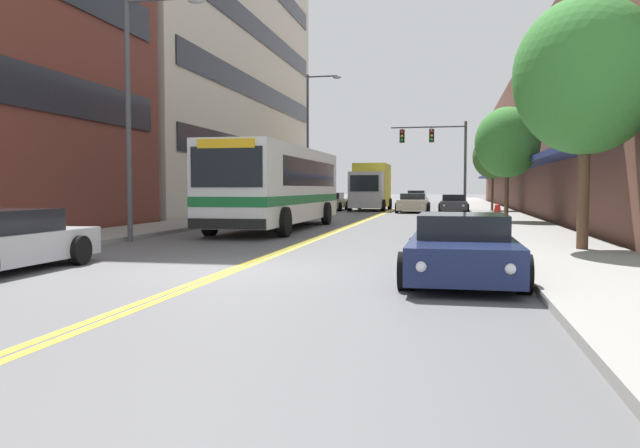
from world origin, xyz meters
TOP-DOWN VIEW (x-y plane):
  - ground_plane at (0.00, 37.00)m, footprint 240.00×240.00m
  - sidewalk_left at (-6.98, 37.00)m, footprint 2.96×106.00m
  - sidewalk_right at (6.98, 37.00)m, footprint 2.96×106.00m
  - centre_line at (0.00, 37.00)m, footprint 0.34×106.00m
  - office_tower_left at (-14.70, 30.05)m, footprint 12.08×29.78m
  - storefront_row_right at (12.69, 37.00)m, footprint 9.10×68.00m
  - city_bus at (-2.49, 12.32)m, footprint 2.91×11.80m
  - car_black_parked_left_near at (-4.31, 22.18)m, footprint 2.16×4.87m
  - car_white_parked_left_far at (-4.41, 33.26)m, footprint 2.16×4.92m
  - car_navy_parked_right_foreground at (4.41, -0.35)m, footprint 2.04×4.58m
  - car_dark_grey_parked_right_mid at (4.44, 32.16)m, footprint 2.00×4.85m
  - car_champagne_moving_lead at (1.79, 30.35)m, footprint 2.15×4.63m
  - car_charcoal_moving_second at (1.00, 49.70)m, footprint 2.11×4.83m
  - box_truck at (-1.50, 33.91)m, footprint 2.64×6.82m
  - traffic_signal_mast at (3.43, 32.52)m, footprint 5.20×0.38m
  - street_lamp_left_near at (-4.90, 5.58)m, footprint 2.60×0.28m
  - street_lamp_left_far at (-5.01, 29.72)m, footprint 2.38×0.28m
  - street_tree_right_near at (7.38, 4.50)m, footprint 3.45×3.45m
  - street_tree_right_mid at (6.72, 17.89)m, footprint 2.91×2.91m
  - street_tree_right_far at (6.98, 31.72)m, footprint 2.67×2.67m
  - fire_hydrant at (5.95, 12.64)m, footprint 0.32×0.24m

SIDE VIEW (x-z plane):
  - ground_plane at x=0.00m, z-range 0.00..0.00m
  - centre_line at x=0.00m, z-range 0.00..0.01m
  - sidewalk_left at x=-6.98m, z-range 0.00..0.14m
  - sidewalk_right at x=6.98m, z-range 0.00..0.14m
  - car_navy_parked_right_foreground at x=4.41m, z-range -0.03..1.13m
  - car_dark_grey_parked_right_mid at x=4.44m, z-range -0.04..1.15m
  - fire_hydrant at x=5.95m, z-range 0.13..1.03m
  - car_white_parked_left_far at x=-4.41m, z-range -0.04..1.25m
  - car_black_parked_left_near at x=-4.31m, z-range -0.05..1.26m
  - car_champagne_moving_lead at x=1.79m, z-range -0.02..1.24m
  - car_charcoal_moving_second at x=1.00m, z-range -0.06..1.34m
  - box_truck at x=-1.50m, z-range 0.02..3.44m
  - city_bus at x=-2.49m, z-range 0.21..3.38m
  - street_tree_right_mid at x=6.72m, z-range 1.11..6.27m
  - street_tree_right_far at x=6.98m, z-range 1.19..6.25m
  - street_tree_right_near at x=7.38m, z-range 1.27..7.36m
  - traffic_signal_mast at x=3.43m, z-range 1.30..7.51m
  - street_lamp_left_near at x=-4.90m, z-range 0.77..8.08m
  - storefront_row_right at x=12.69m, z-range 0.00..10.07m
  - street_lamp_left_far at x=-5.01m, z-range 0.79..10.05m
  - office_tower_left at x=-14.70m, z-range 0.00..28.83m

